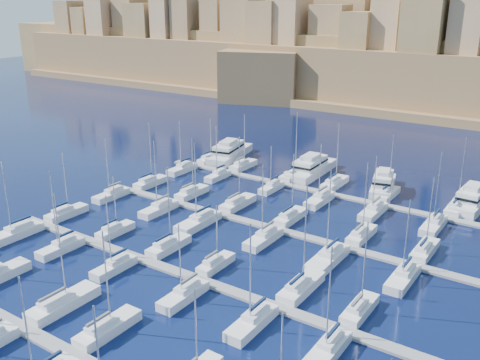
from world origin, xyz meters
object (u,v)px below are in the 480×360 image
Objects in this scene: motor_yacht_c at (383,184)px; motor_yacht_d at (472,199)px; motor_yacht_b at (311,167)px; sailboat_2 at (63,303)px; motor_yacht_a at (229,152)px.

motor_yacht_d is at bearing 2.64° from motor_yacht_c.
motor_yacht_b and motor_yacht_d have the same top height.
motor_yacht_b is (1.57, 70.03, 0.95)m from sailboat_2.
sailboat_2 is 70.06m from motor_yacht_b.
motor_yacht_b is at bearing 88.71° from sailboat_2.
motor_yacht_d is (17.94, 0.83, -0.00)m from motor_yacht_c.
motor_yacht_d is (35.95, -0.87, -0.00)m from motor_yacht_b.
motor_yacht_d is (37.53, 69.16, 0.95)m from sailboat_2.
motor_yacht_c is 0.92× the size of motor_yacht_d.
motor_yacht_c is at bearing -177.36° from motor_yacht_d.
motor_yacht_a is 1.06× the size of motor_yacht_b.
sailboat_2 is 71.09m from motor_yacht_c.
sailboat_2 is at bearing -118.48° from motor_yacht_d.
sailboat_2 is 0.86× the size of motor_yacht_a.
motor_yacht_c is (18.01, -1.70, 0.00)m from motor_yacht_b.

